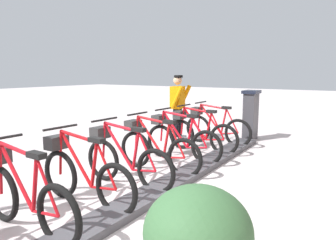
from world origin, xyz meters
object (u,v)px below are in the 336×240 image
(bike_docked_2, at_px, (180,139))
(bike_docked_5, at_px, (82,173))
(payment_kiosk, at_px, (251,114))
(bike_docked_0, at_px, (215,127))
(bike_docked_6, at_px, (23,194))
(bike_docked_3, at_px, (155,148))
(bike_docked_4, at_px, (124,159))
(bike_docked_1, at_px, (199,132))
(worker_near_rack, at_px, (178,105))

(bike_docked_2, xyz_separation_m, bike_docked_5, (0.00, 2.53, 0.00))
(payment_kiosk, relative_size, bike_docked_0, 0.74)
(payment_kiosk, height_order, bike_docked_6, payment_kiosk)
(bike_docked_0, xyz_separation_m, bike_docked_3, (0.00, 2.53, 0.00))
(bike_docked_4, bearing_deg, payment_kiosk, -97.56)
(bike_docked_6, bearing_deg, bike_docked_2, -90.00)
(bike_docked_0, bearing_deg, payment_kiosk, -121.29)
(bike_docked_4, relative_size, bike_docked_5, 1.00)
(bike_docked_0, xyz_separation_m, bike_docked_2, (0.00, 1.68, 0.00))
(bike_docked_1, bearing_deg, bike_docked_3, 90.00)
(bike_docked_1, height_order, bike_docked_5, same)
(payment_kiosk, distance_m, bike_docked_6, 6.03)
(payment_kiosk, distance_m, bike_docked_3, 3.52)
(bike_docked_0, relative_size, worker_near_rack, 1.04)
(bike_docked_5, bearing_deg, bike_docked_0, -90.00)
(bike_docked_6, height_order, worker_near_rack, worker_near_rack)
(bike_docked_0, xyz_separation_m, bike_docked_1, (0.00, 0.84, 0.00))
(bike_docked_2, bearing_deg, bike_docked_5, 90.00)
(bike_docked_0, bearing_deg, bike_docked_4, 90.00)
(bike_docked_2, relative_size, bike_docked_4, 1.00)
(bike_docked_0, xyz_separation_m, bike_docked_4, (0.00, 3.37, 0.00))
(bike_docked_3, relative_size, worker_near_rack, 1.04)
(bike_docked_4, bearing_deg, bike_docked_5, 90.00)
(payment_kiosk, relative_size, bike_docked_2, 0.74)
(bike_docked_6, distance_m, worker_near_rack, 5.13)
(bike_docked_1, height_order, bike_docked_3, same)
(worker_near_rack, bearing_deg, bike_docked_6, 101.36)
(bike_docked_1, bearing_deg, worker_near_rack, -38.24)
(bike_docked_1, xyz_separation_m, bike_docked_4, (0.00, 2.53, 0.00))
(bike_docked_2, distance_m, worker_near_rack, 1.98)
(bike_docked_3, height_order, worker_near_rack, worker_near_rack)
(bike_docked_6, bearing_deg, bike_docked_5, -90.00)
(bike_docked_2, height_order, bike_docked_5, same)
(bike_docked_3, bearing_deg, worker_near_rack, -67.91)
(payment_kiosk, relative_size, worker_near_rack, 0.77)
(bike_docked_2, bearing_deg, bike_docked_0, -90.00)
(bike_docked_2, bearing_deg, bike_docked_3, 90.00)
(bike_docked_5, distance_m, bike_docked_6, 0.84)
(bike_docked_2, bearing_deg, bike_docked_4, 90.00)
(bike_docked_5, bearing_deg, bike_docked_4, -90.00)
(bike_docked_0, bearing_deg, worker_near_rack, 2.85)
(bike_docked_1, relative_size, bike_docked_2, 1.00)
(bike_docked_0, height_order, worker_near_rack, worker_near_rack)
(bike_docked_1, xyz_separation_m, worker_near_rack, (1.01, -0.79, 0.48))
(bike_docked_2, height_order, bike_docked_6, same)
(bike_docked_3, bearing_deg, bike_docked_2, -90.00)
(bike_docked_1, bearing_deg, bike_docked_6, 90.00)
(bike_docked_4, distance_m, worker_near_rack, 3.50)
(bike_docked_4, height_order, worker_near_rack, worker_near_rack)
(bike_docked_4, bearing_deg, bike_docked_6, 90.00)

